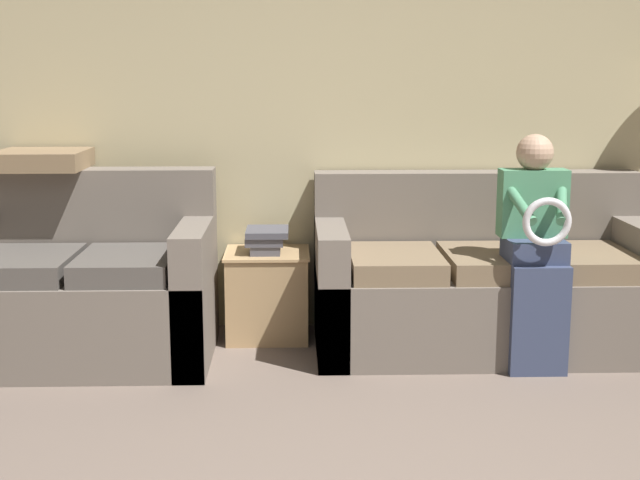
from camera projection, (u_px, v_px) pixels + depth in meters
wall_back at (340, 110)px, 5.12m from camera, size 7.44×0.06×2.55m
couch_main at (484, 286)px, 4.88m from camera, size 1.84×0.89×0.93m
couch_side at (85, 292)px, 4.68m from camera, size 1.34×0.86×0.97m
child_left_seated at (536, 241)px, 4.46m from camera, size 0.34×0.38×1.18m
side_shelf at (268, 293)px, 5.04m from camera, size 0.47×0.44×0.50m
book_stack at (266, 239)px, 4.97m from camera, size 0.24×0.31×0.13m
throw_pillow at (42, 160)px, 4.84m from camera, size 0.47×0.47×0.10m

